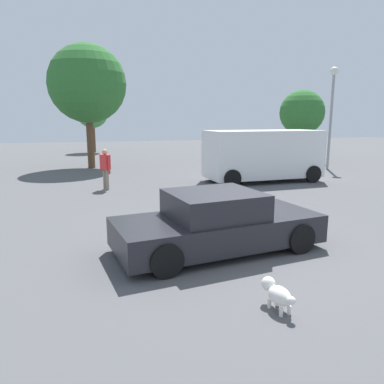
# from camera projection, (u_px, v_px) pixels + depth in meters

# --- Properties ---
(ground_plane) EXTENTS (80.00, 80.00, 0.00)m
(ground_plane) POSITION_uv_depth(u_px,v_px,m) (232.00, 249.00, 8.03)
(ground_plane) COLOR #515154
(sedan_foreground) EXTENTS (4.62, 2.42, 1.30)m
(sedan_foreground) POSITION_uv_depth(u_px,v_px,m) (217.00, 224.00, 7.86)
(sedan_foreground) COLOR #232328
(sedan_foreground) RESTS_ON ground_plane
(dog) EXTENTS (0.34, 0.71, 0.43)m
(dog) POSITION_uv_depth(u_px,v_px,m) (277.00, 293.00, 5.45)
(dog) COLOR white
(dog) RESTS_ON ground_plane
(van_white) EXTENTS (5.22, 2.42, 2.29)m
(van_white) POSITION_uv_depth(u_px,v_px,m) (263.00, 154.00, 16.48)
(van_white) COLOR white
(van_white) RESTS_ON ground_plane
(pedestrian) EXTENTS (0.42, 0.50, 1.63)m
(pedestrian) POSITION_uv_depth(u_px,v_px,m) (105.00, 166.00, 14.55)
(pedestrian) COLOR gray
(pedestrian) RESTS_ON ground_plane
(light_post_near) EXTENTS (0.44, 0.44, 5.55)m
(light_post_near) POSITION_uv_depth(u_px,v_px,m) (332.00, 99.00, 19.98)
(light_post_near) COLOR gray
(light_post_near) RESTS_ON ground_plane
(tree_back_left) EXTENTS (2.92, 2.92, 4.67)m
(tree_back_left) POSITION_uv_depth(u_px,v_px,m) (302.00, 113.00, 24.11)
(tree_back_left) COLOR brown
(tree_back_left) RESTS_ON ground_plane
(tree_back_center) EXTENTS (4.31, 4.31, 6.88)m
(tree_back_center) POSITION_uv_depth(u_px,v_px,m) (87.00, 84.00, 20.34)
(tree_back_center) COLOR brown
(tree_back_center) RESTS_ON ground_plane
(tree_back_right) EXTENTS (2.60, 2.60, 4.64)m
(tree_back_right) POSITION_uv_depth(u_px,v_px,m) (92.00, 112.00, 30.41)
(tree_back_right) COLOR brown
(tree_back_right) RESTS_ON ground_plane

